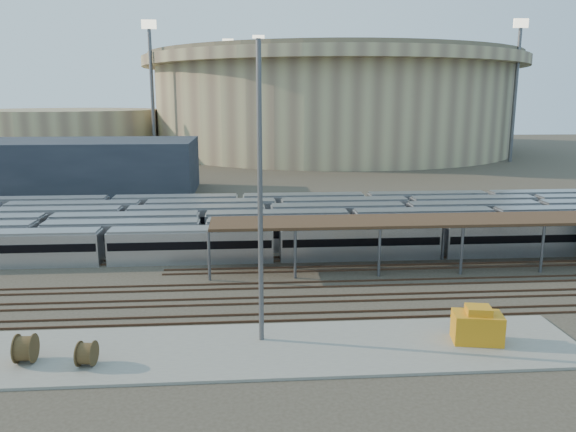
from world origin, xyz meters
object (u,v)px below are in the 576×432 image
at_px(cable_reel_east, 87,353).
at_px(yard_light_pole, 260,195).
at_px(yellow_equipment, 477,328).
at_px(cable_reel_west, 25,348).

distance_m(cable_reel_east, yard_light_pole, 15.92).
bearing_deg(cable_reel_east, yard_light_pole, 15.40).
relative_size(yard_light_pole, yellow_equipment, 6.22).
xyz_separation_m(cable_reel_west, yellow_equipment, (32.02, 0.89, 0.09)).
relative_size(cable_reel_west, yard_light_pole, 0.09).
bearing_deg(yellow_equipment, cable_reel_west, -168.10).
xyz_separation_m(yard_light_pole, yellow_equipment, (15.88, -1.56, -9.88)).
relative_size(cable_reel_west, cable_reel_east, 1.16).
height_order(cable_reel_west, cable_reel_east, cable_reel_west).
height_order(cable_reel_east, yard_light_pole, yard_light_pole).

